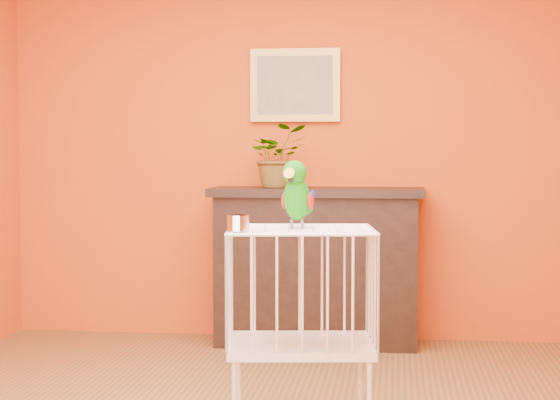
# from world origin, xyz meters

# --- Properties ---
(room_shell) EXTENTS (4.50, 4.50, 4.50)m
(room_shell) POSITION_xyz_m (0.00, 0.00, 1.58)
(room_shell) COLOR #C53F12
(room_shell) RESTS_ON ground
(console_cabinet) EXTENTS (1.42, 0.51, 1.05)m
(console_cabinet) POSITION_xyz_m (0.17, 2.00, 0.53)
(console_cabinet) COLOR black
(console_cabinet) RESTS_ON ground
(potted_plant) EXTENTS (0.52, 0.54, 0.33)m
(potted_plant) POSITION_xyz_m (-0.10, 2.04, 1.22)
(potted_plant) COLOR #26722D
(potted_plant) RESTS_ON console_cabinet
(framed_picture) EXTENTS (0.62, 0.04, 0.50)m
(framed_picture) POSITION_xyz_m (0.00, 2.22, 1.75)
(framed_picture) COLOR #B28E3F
(framed_picture) RESTS_ON room_shell
(birdcage) EXTENTS (0.68, 0.55, 0.96)m
(birdcage) POSITION_xyz_m (0.29, -0.18, 0.50)
(birdcage) COLOR silver
(birdcage) RESTS_ON ground
(feed_cup) EXTENTS (0.09, 0.09, 0.07)m
(feed_cup) POSITION_xyz_m (0.04, -0.37, 1.00)
(feed_cup) COLOR silver
(feed_cup) RESTS_ON birdcage
(parrot) EXTENTS (0.15, 0.27, 0.30)m
(parrot) POSITION_xyz_m (0.27, -0.17, 1.12)
(parrot) COLOR #59544C
(parrot) RESTS_ON birdcage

